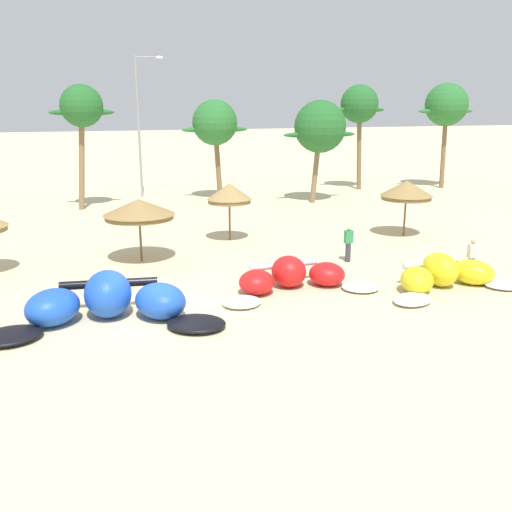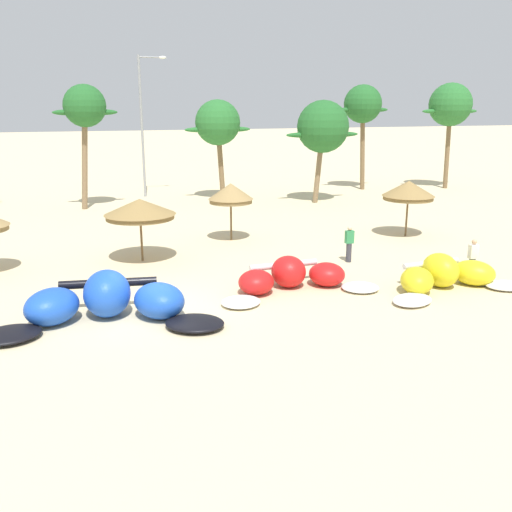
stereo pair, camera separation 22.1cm
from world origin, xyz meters
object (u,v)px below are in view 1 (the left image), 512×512
Objects in this scene: person_by_umbrellas at (472,258)px; palm_center_left at (215,124)px; beach_umbrella_near_palms at (229,193)px; beach_umbrella_outermost at (407,190)px; palm_left_of_gap at (82,108)px; person_near_kites at (348,244)px; kite_left at (107,303)px; palm_right at (446,106)px; kite_center at (445,276)px; palm_right_of_gap at (359,105)px; palm_center_right at (320,127)px; lamppost_west_center at (141,120)px; beach_umbrella_middle at (139,209)px; kite_left_of_center at (292,277)px.

palm_center_left is at bearing 102.70° from person_by_umbrellas.
beach_umbrella_near_palms reaches higher than beach_umbrella_outermost.
person_near_kites is at bearing -58.77° from palm_left_of_gap.
kite_left is 0.92× the size of palm_right.
kite_center is 26.17m from palm_right_of_gap.
palm_center_right reaches higher than person_near_kites.
lamppost_west_center is at bearing 172.58° from palm_right.
beach_umbrella_middle is 0.39× the size of palm_left_of_gap.
person_by_umbrellas is 0.20× the size of palm_right_of_gap.
palm_right_of_gap is (19.26, 16.42, 4.24)m from beach_umbrella_middle.
kite_left is at bearing -105.61° from beach_umbrella_middle.
beach_umbrella_middle is 17.02m from palm_center_left.
person_by_umbrellas reaches higher than kite_center.
person_near_kites reaches higher than kite_center.
beach_umbrella_outermost is at bearing -40.81° from palm_left_of_gap.
beach_umbrella_outermost reaches higher than person_near_kites.
beach_umbrella_outermost is at bearing 35.40° from person_near_kites.
palm_left_of_gap reaches higher than beach_umbrella_near_palms.
beach_umbrella_near_palms is 0.42× the size of palm_center_right.
kite_left is 6.90m from kite_left_of_center.
person_by_umbrellas is at bearing -51.41° from beach_umbrella_near_palms.
palm_left_of_gap is (-6.56, 19.82, 5.99)m from kite_left_of_center.
person_by_umbrellas is (14.10, 0.20, 0.23)m from kite_left.
beach_umbrella_near_palms is 13.19m from palm_center_right.
kite_left_of_center is 0.78× the size of palm_right.
beach_umbrella_near_palms is 1.80× the size of person_by_umbrellas.
palm_left_of_gap reaches higher than kite_left_of_center.
kite_center is 25.37m from palm_left_of_gap.
palm_center_left is at bearing 78.82° from beach_umbrella_near_palms.
palm_right_of_gap is at bearing 43.76° from beach_umbrella_near_palms.
palm_center_left reaches higher than beach_umbrella_middle.
beach_umbrella_middle is at bearing -83.23° from palm_left_of_gap.
beach_umbrella_middle is 1.92× the size of person_by_umbrellas.
kite_left is 12.36m from kite_center.
palm_right is at bearing 57.02° from person_by_umbrellas.
palm_left_of_gap is at bearing 96.77° from beach_umbrella_middle.
kite_center is at bearing -60.60° from beach_umbrella_near_palms.
lamppost_west_center is at bearing 106.37° from person_near_kites.
palm_left_of_gap is 21.06m from palm_right_of_gap.
beach_umbrella_middle is at bearing 130.24° from kite_left_of_center.
palm_center_left reaches higher than kite_left_of_center.
palm_center_right is 0.84× the size of palm_right.
palm_right_of_gap is at bearing 40.59° from palm_center_right.
palm_right reaches higher than palm_center_right.
palm_left_of_gap is at bearing -173.34° from palm_center_left.
person_near_kites is 22.83m from palm_right_of_gap.
kite_left_of_center is 7.35m from person_by_umbrellas.
palm_center_left is at bearing 67.32° from kite_left.
lamppost_west_center reaches higher than kite_left.
lamppost_west_center is (-4.78, 2.93, 0.23)m from palm_center_left.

